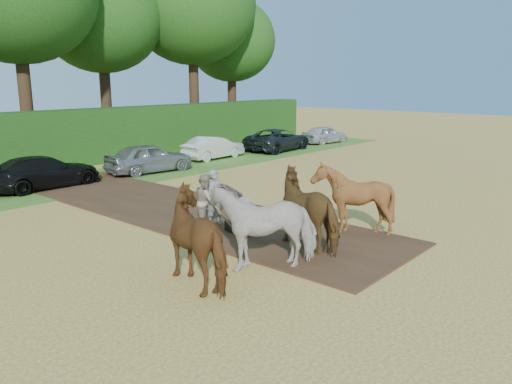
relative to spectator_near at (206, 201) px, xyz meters
The scene contains 6 objects.
ground 4.77m from the spectator_near, 97.72° to the right, with size 120.00×120.00×0.00m, color gold.
earth_strip 2.64m from the spectator_near, 69.68° to the left, with size 4.50×17.00×0.05m, color #472D1C.
grass_verge 9.41m from the spectator_near, 93.86° to the left, with size 50.00×5.00×0.03m, color #38601E.
spectator_near is the anchor object (origin of this frame).
plough_team 3.41m from the spectator_near, 94.33° to the right, with size 7.41×5.16×2.17m.
parked_cars 9.41m from the spectator_near, 77.67° to the left, with size 40.56×2.84×1.49m.
Camera 1 is at (-9.76, -6.47, 4.58)m, focal length 35.00 mm.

